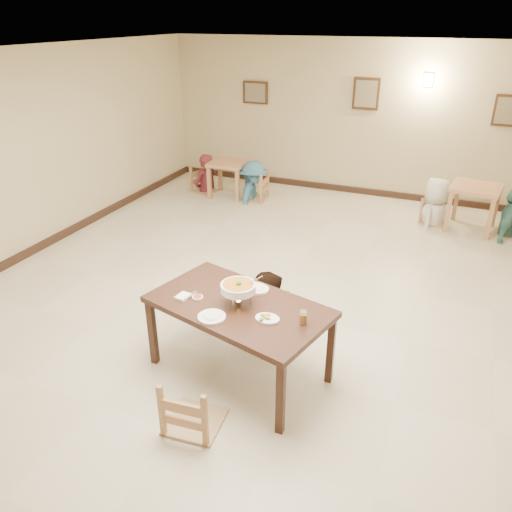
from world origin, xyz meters
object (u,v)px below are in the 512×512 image
at_px(chair_far, 266,296).
at_px(chair_near, 192,378).
at_px(bg_diner_a, 204,154).
at_px(main_table, 239,311).
at_px(bg_chair_lr, 253,173).
at_px(bg_diner_c, 440,178).
at_px(bg_table_left, 228,168).
at_px(bg_diner_b, 253,161).
at_px(bg_chair_ll, 205,168).
at_px(bg_table_right, 475,194).
at_px(drink_glass, 303,318).
at_px(curry_warmer, 238,288).
at_px(main_diner, 265,273).
at_px(bg_chair_rl, 436,199).

height_order(chair_far, chair_near, chair_near).
bearing_deg(bg_diner_a, main_table, 50.51).
xyz_separation_m(bg_chair_lr, bg_diner_c, (3.46, 0.08, 0.28)).
xyz_separation_m(bg_table_left, bg_diner_b, (0.55, -0.01, 0.20)).
bearing_deg(main_table, bg_chair_ll, 136.07).
bearing_deg(bg_table_left, bg_table_right, 0.09).
distance_m(bg_chair_lr, bg_diner_c, 3.47).
bearing_deg(chair_far, bg_table_right, 70.34).
height_order(bg_diner_b, bg_diner_c, bg_diner_c).
bearing_deg(chair_far, bg_chair_ll, 133.06).
bearing_deg(bg_chair_lr, bg_table_right, 86.93).
xyz_separation_m(chair_far, bg_diner_b, (-1.92, 4.18, 0.34)).
height_order(chair_near, bg_chair_ll, chair_near).
height_order(bg_table_left, bg_diner_a, bg_diner_a).
bearing_deg(chair_near, chair_far, -96.66).
distance_m(drink_glass, bg_table_left, 6.03).
bearing_deg(chair_far, drink_glass, -44.47).
height_order(chair_near, bg_chair_lr, bg_chair_lr).
distance_m(main_table, bg_diner_b, 5.38).
distance_m(chair_near, curry_warmer, 0.97).
xyz_separation_m(chair_near, bg_diner_b, (-1.87, 5.85, 0.26)).
relative_size(bg_chair_ll, bg_chair_lr, 0.93).
relative_size(bg_diner_a, bg_diner_b, 1.03).
xyz_separation_m(drink_glass, bg_table_right, (1.43, 5.12, -0.25)).
relative_size(main_table, curry_warmer, 5.07).
height_order(main_diner, bg_table_left, main_diner).
bearing_deg(chair_far, bg_table_left, 128.01).
distance_m(curry_warmer, bg_diner_c, 5.32).
bearing_deg(bg_chair_rl, bg_chair_lr, 100.84).
bearing_deg(main_table, bg_chair_rl, 88.41).
bearing_deg(drink_glass, curry_warmer, 172.74).
height_order(bg_table_right, bg_diner_b, bg_diner_b).
height_order(curry_warmer, bg_table_right, curry_warmer).
bearing_deg(bg_diner_a, bg_table_left, 105.60).
relative_size(chair_near, bg_chair_ll, 1.03).
height_order(drink_glass, bg_table_right, drink_glass).
distance_m(main_diner, drink_glass, 1.11).
bearing_deg(bg_diner_b, bg_diner_c, -95.47).
height_order(bg_chair_rl, bg_diner_c, bg_diner_c).
distance_m(curry_warmer, bg_chair_ll, 5.93).
bearing_deg(main_diner, bg_chair_lr, -62.44).
relative_size(curry_warmer, bg_diner_a, 0.24).
relative_size(main_table, bg_diner_a, 1.21).
bearing_deg(curry_warmer, bg_table_right, 67.10).
relative_size(bg_table_left, bg_diner_b, 0.49).
height_order(chair_far, bg_diner_a, bg_diner_a).
height_order(chair_far, drink_glass, drink_glass).
height_order(drink_glass, bg_chair_rl, drink_glass).
height_order(bg_table_right, bg_chair_ll, bg_chair_ll).
bearing_deg(main_diner, chair_near, 91.22).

